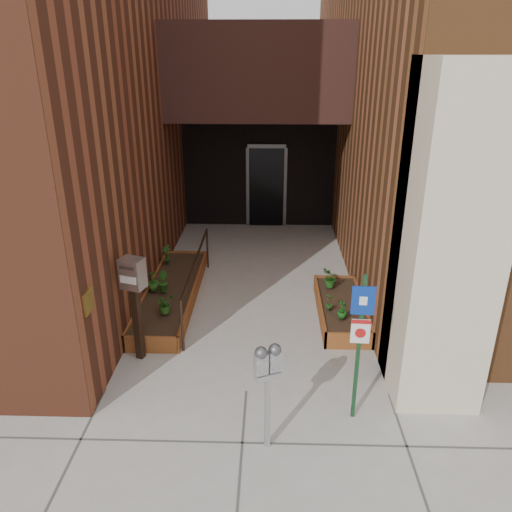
{
  "coord_description": "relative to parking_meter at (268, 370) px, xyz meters",
  "views": [
    {
      "loc": [
        0.31,
        -5.75,
        4.45
      ],
      "look_at": [
        0.08,
        1.8,
        1.32
      ],
      "focal_mm": 35.0,
      "sensor_mm": 36.0,
      "label": 1
    }
  ],
  "objects": [
    {
      "name": "ground",
      "position": [
        -0.3,
        1.04,
        -1.1
      ],
      "size": [
        80.0,
        80.0,
        0.0
      ],
      "primitive_type": "plane",
      "color": "#9E9991",
      "rests_on": "ground"
    },
    {
      "name": "architecture",
      "position": [
        -0.49,
        7.93,
        3.88
      ],
      "size": [
        20.0,
        14.6,
        10.0
      ],
      "color": "brown",
      "rests_on": "ground"
    },
    {
      "name": "planter_left",
      "position": [
        -1.85,
        3.74,
        -0.97
      ],
      "size": [
        0.9,
        3.6,
        0.3
      ],
      "color": "brown",
      "rests_on": "ground"
    },
    {
      "name": "planter_right",
      "position": [
        1.3,
        3.24,
        -0.97
      ],
      "size": [
        0.8,
        2.2,
        0.3
      ],
      "color": "brown",
      "rests_on": "ground"
    },
    {
      "name": "handrail",
      "position": [
        -1.35,
        3.69,
        -0.36
      ],
      "size": [
        0.04,
        3.34,
        0.9
      ],
      "color": "black",
      "rests_on": "ground"
    },
    {
      "name": "parking_meter",
      "position": [
        0.0,
        0.0,
        0.0
      ],
      "size": [
        0.33,
        0.23,
        1.42
      ],
      "color": "#A2A2A5",
      "rests_on": "ground"
    },
    {
      "name": "sign_post",
      "position": [
        1.12,
        0.56,
        0.16
      ],
      "size": [
        0.28,
        0.07,
        2.04
      ],
      "color": "#153C1F",
      "rests_on": "ground"
    },
    {
      "name": "payment_dropbox",
      "position": [
        -1.99,
        1.83,
        0.1
      ],
      "size": [
        0.39,
        0.34,
        1.67
      ],
      "color": "black",
      "rests_on": "ground"
    },
    {
      "name": "shrub_left_a",
      "position": [
        -1.76,
        2.74,
        -0.63
      ],
      "size": [
        0.43,
        0.43,
        0.34
      ],
      "primitive_type": "imported",
      "rotation": [
        0.0,
        0.0,
        0.85
      ],
      "color": "#295F1B",
      "rests_on": "planter_left"
    },
    {
      "name": "shrub_left_b",
      "position": [
        -1.97,
        3.54,
        -0.61
      ],
      "size": [
        0.29,
        0.29,
        0.39
      ],
      "primitive_type": "imported",
      "rotation": [
        0.0,
        0.0,
        2.05
      ],
      "color": "#235A19",
      "rests_on": "planter_left"
    },
    {
      "name": "shrub_left_c",
      "position": [
        -2.15,
        3.58,
        -0.61
      ],
      "size": [
        0.26,
        0.26,
        0.39
      ],
      "primitive_type": "imported",
      "rotation": [
        0.0,
        0.0,
        3.36
      ],
      "color": "#2B5F1B",
      "rests_on": "planter_left"
    },
    {
      "name": "shrub_left_d",
      "position": [
        -2.15,
        4.86,
        -0.61
      ],
      "size": [
        0.29,
        0.29,
        0.39
      ],
      "primitive_type": "imported",
      "rotation": [
        0.0,
        0.0,
        5.62
      ],
      "color": "#215A19",
      "rests_on": "planter_left"
    },
    {
      "name": "shrub_right_a",
      "position": [
        1.22,
        2.63,
        -0.65
      ],
      "size": [
        0.21,
        0.21,
        0.31
      ],
      "primitive_type": "imported",
      "rotation": [
        0.0,
        0.0,
        1.32
      ],
      "color": "#184F16",
      "rests_on": "planter_right"
    },
    {
      "name": "shrub_right_b",
      "position": [
        1.05,
        2.91,
        -0.64
      ],
      "size": [
        0.24,
        0.24,
        0.32
      ],
      "primitive_type": "imported",
      "rotation": [
        0.0,
        0.0,
        2.39
      ],
      "color": "#215D1A",
      "rests_on": "planter_right"
    },
    {
      "name": "shrub_right_c",
      "position": [
        1.15,
        3.8,
        -0.62
      ],
      "size": [
        0.41,
        0.41,
        0.36
      ],
      "primitive_type": "imported",
      "rotation": [
        0.0,
        0.0,
        4.4
      ],
      "color": "#1F5618",
      "rests_on": "planter_right"
    }
  ]
}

